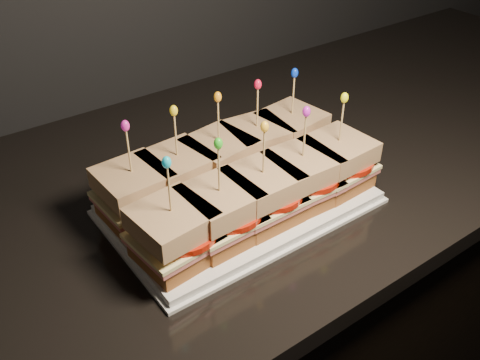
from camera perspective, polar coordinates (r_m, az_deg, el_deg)
cabinet at (r=1.29m, az=0.22°, el=-15.70°), size 2.16×0.69×0.86m
granite_slab at (r=0.99m, az=0.28°, el=1.06°), size 2.20×0.73×0.03m
platter at (r=0.86m, az=0.00°, el=-2.52°), size 0.40×0.25×0.02m
platter_rim at (r=0.86m, az=0.00°, el=-2.84°), size 0.41×0.26×0.01m
sandwich_0_bread_bot at (r=0.83m, az=-10.95°, el=-3.06°), size 0.10×0.10×0.03m
sandwich_0_ham at (r=0.82m, az=-11.08°, el=-2.11°), size 0.11×0.11×0.01m
sandwich_0_cheese at (r=0.81m, az=-11.13°, el=-1.72°), size 0.11×0.11×0.01m
sandwich_0_tomato at (r=0.81m, az=-10.25°, el=-1.20°), size 0.09×0.09×0.01m
sandwich_0_bread_top at (r=0.80m, az=-11.36°, el=-0.07°), size 0.10×0.10×0.03m
sandwich_0_pick at (r=0.77m, az=-11.74°, el=2.77°), size 0.00×0.00×0.09m
sandwich_0_frill at (r=0.75m, az=-12.14°, el=5.68°), size 0.01×0.01×0.02m
sandwich_1_bread_bot at (r=0.85m, az=-6.41°, el=-1.26°), size 0.10×0.10×0.03m
sandwich_1_ham at (r=0.84m, az=-6.48°, el=-0.32°), size 0.11×0.11×0.01m
sandwich_1_cheese at (r=0.84m, az=-6.51°, el=0.08°), size 0.11×0.11×0.01m
sandwich_1_tomato at (r=0.84m, az=-5.63°, el=0.58°), size 0.09×0.09×0.01m
sandwich_1_bread_top at (r=0.82m, az=-6.64°, el=1.70°), size 0.10×0.10×0.03m
sandwich_1_pick at (r=0.80m, az=-6.86°, el=4.50°), size 0.00×0.00×0.09m
sandwich_1_frill at (r=0.78m, az=-7.09°, el=7.36°), size 0.01×0.01×0.02m
sandwich_2_bread_bot at (r=0.89m, az=-2.17°, el=0.43°), size 0.11×0.11×0.03m
sandwich_2_ham at (r=0.88m, az=-2.19°, el=1.36°), size 0.12×0.11×0.01m
sandwich_2_cheese at (r=0.87m, az=-2.20°, el=1.75°), size 0.12×0.12×0.01m
sandwich_2_tomato at (r=0.87m, az=-1.34°, el=2.24°), size 0.09×0.09×0.01m
sandwich_2_bread_top at (r=0.86m, az=-2.25°, el=3.34°), size 0.11×0.11×0.03m
sandwich_2_pick at (r=0.83m, az=-2.32°, el=6.07°), size 0.00×0.00×0.09m
sandwich_2_frill at (r=0.81m, az=-2.39°, el=8.85°), size 0.01×0.01×0.02m
sandwich_3_bread_bot at (r=0.92m, az=1.75°, el=2.00°), size 0.10×0.10×0.03m
sandwich_3_ham at (r=0.91m, az=1.77°, el=2.90°), size 0.11×0.11×0.01m
sandwich_3_cheese at (r=0.91m, az=1.78°, el=3.28°), size 0.12×0.11×0.01m
sandwich_3_tomato at (r=0.91m, az=2.62°, el=3.75°), size 0.09×0.09×0.01m
sandwich_3_bread_top at (r=0.90m, az=1.81°, el=4.83°), size 0.11×0.11×0.03m
sandwich_3_pick at (r=0.87m, az=1.87°, el=7.48°), size 0.00×0.00×0.09m
sandwich_3_frill at (r=0.85m, az=1.92°, el=10.16°), size 0.01×0.01×0.02m
sandwich_4_bread_bot at (r=0.97m, az=5.36°, el=3.43°), size 0.11×0.11×0.03m
sandwich_4_ham at (r=0.96m, az=5.41°, el=4.31°), size 0.12×0.11×0.01m
sandwich_4_cheese at (r=0.95m, az=5.43°, el=4.67°), size 0.12×0.11×0.01m
sandwich_4_tomato at (r=0.95m, az=6.24°, el=5.12°), size 0.09×0.09×0.01m
sandwich_4_bread_top at (r=0.94m, az=5.53°, el=6.17°), size 0.11×0.11×0.03m
sandwich_4_pick at (r=0.92m, az=5.69°, el=8.72°), size 0.00×0.00×0.09m
sandwich_4_frill at (r=0.90m, az=5.85°, el=11.30°), size 0.01×0.01×0.02m
sandwich_5_bread_bot at (r=0.75m, az=-6.97°, el=-7.44°), size 0.10×0.10×0.03m
sandwich_5_ham at (r=0.74m, az=-7.06°, el=-6.45°), size 0.11×0.11×0.01m
sandwich_5_cheese at (r=0.73m, az=-7.10°, el=-6.04°), size 0.12×0.11×0.01m
sandwich_5_tomato at (r=0.73m, az=-6.09°, el=-5.49°), size 0.09×0.09×0.01m
sandwich_5_bread_top at (r=0.71m, az=-7.26°, el=-4.30°), size 0.11×0.11×0.03m
sandwich_5_pick at (r=0.69m, az=-7.54°, el=-1.28°), size 0.00×0.00×0.09m
sandwich_5_frill at (r=0.66m, az=-7.83°, el=1.88°), size 0.01×0.01×0.02m
sandwich_6_bread_bot at (r=0.78m, az=-2.09°, el=-5.27°), size 0.10×0.10×0.03m
sandwich_6_ham at (r=0.77m, az=-2.12°, el=-4.29°), size 0.11×0.10×0.01m
sandwich_6_cheese at (r=0.76m, az=-2.13°, el=-3.88°), size 0.11×0.11×0.01m
sandwich_6_tomato at (r=0.76m, az=-1.13°, el=-3.33°), size 0.09×0.09×0.01m
sandwich_6_bread_top at (r=0.74m, az=-2.17°, el=-2.16°), size 0.10×0.10×0.03m
sandwich_6_pick at (r=0.72m, az=-2.25°, el=0.81°), size 0.00×0.00×0.09m
sandwich_6_frill at (r=0.69m, az=-2.34°, el=3.90°), size 0.01×0.01×0.02m
sandwich_7_bread_bot at (r=0.81m, az=2.37°, el=-3.24°), size 0.10×0.10×0.03m
sandwich_7_ham at (r=0.80m, az=2.40°, el=-2.27°), size 0.10×0.10×0.01m
sandwich_7_cheese at (r=0.80m, az=2.41°, el=-1.87°), size 0.11×0.10×0.01m
sandwich_7_tomato at (r=0.79m, az=3.38°, el=-1.34°), size 0.09×0.09×0.01m
sandwich_7_bread_top at (r=0.78m, az=2.46°, el=-0.19°), size 0.10×0.10×0.03m
sandwich_7_pick at (r=0.75m, az=2.55°, el=2.71°), size 0.00×0.00×0.09m
sandwich_7_frill at (r=0.73m, az=2.64°, el=5.70°), size 0.01×0.01×0.02m
sandwich_8_bread_bot at (r=0.85m, az=6.42°, el=-1.37°), size 0.10×0.10×0.03m
sandwich_8_ham at (r=0.84m, az=6.50°, el=-0.43°), size 0.11×0.10×0.01m
sandwich_8_cheese at (r=0.84m, az=6.53°, el=-0.04°), size 0.11×0.11×0.01m
sandwich_8_tomato at (r=0.84m, az=7.45°, el=0.47°), size 0.09×0.09×0.01m
sandwich_8_bread_top at (r=0.82m, az=6.66°, el=1.60°), size 0.10×0.10×0.03m
sandwich_8_pick at (r=0.80m, az=6.88°, el=4.39°), size 0.00×0.00×0.09m
sandwich_8_frill at (r=0.78m, az=7.11°, el=7.26°), size 0.01×0.01×0.02m
sandwich_9_bread_bot at (r=0.90m, az=10.08°, el=0.32°), size 0.10×0.10×0.03m
sandwich_9_ham at (r=0.89m, az=10.19°, el=1.24°), size 0.11×0.11×0.01m
sandwich_9_cheese at (r=0.88m, az=10.24°, el=1.62°), size 0.11×0.11×0.01m
sandwich_9_tomato at (r=0.88m, az=11.11°, el=2.10°), size 0.09×0.09×0.01m
sandwich_9_bread_top at (r=0.87m, az=10.43°, el=3.19°), size 0.10×0.10×0.03m
sandwich_9_pick at (r=0.85m, az=10.76°, el=5.88°), size 0.00×0.00×0.09m
sandwich_9_frill at (r=0.83m, az=11.09°, el=8.61°), size 0.01×0.01×0.02m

